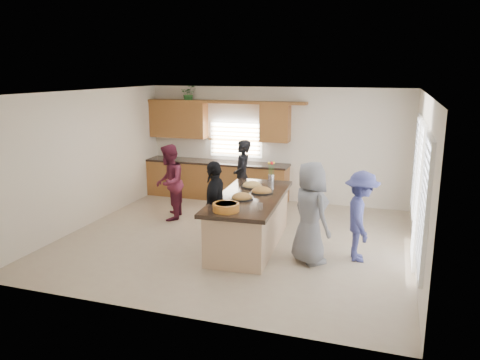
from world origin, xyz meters
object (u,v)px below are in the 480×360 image
(woman_left_mid, at_px, (169,182))
(woman_right_back, at_px, (361,216))
(salad_bowl, at_px, (226,207))
(woman_left_front, at_px, (215,205))
(woman_right_front, at_px, (310,213))
(island, at_px, (250,222))
(woman_left_back, at_px, (242,177))

(woman_left_mid, distance_m, woman_right_back, 4.24)
(salad_bowl, relative_size, woman_left_mid, 0.26)
(woman_right_back, bearing_deg, woman_left_mid, 67.08)
(woman_left_mid, bearing_deg, woman_left_front, 34.57)
(woman_right_front, bearing_deg, woman_left_front, 44.22)
(salad_bowl, distance_m, woman_left_mid, 2.86)
(salad_bowl, bearing_deg, island, 85.29)
(woman_left_back, relative_size, woman_right_front, 0.97)
(woman_left_front, bearing_deg, woman_left_back, 173.26)
(woman_left_back, relative_size, woman_left_mid, 1.02)
(woman_left_front, relative_size, woman_right_front, 0.94)
(woman_left_mid, xyz_separation_m, woman_left_front, (1.57, -1.32, -0.01))
(woman_right_back, bearing_deg, salad_bowl, 106.06)
(woman_left_back, height_order, woman_left_front, woman_left_back)
(island, relative_size, woman_left_back, 1.64)
(woman_left_mid, height_order, woman_left_front, woman_left_mid)
(woman_left_front, height_order, woman_right_front, woman_right_front)
(island, height_order, woman_left_mid, woman_left_mid)
(island, bearing_deg, woman_right_back, -5.48)
(salad_bowl, bearing_deg, woman_right_front, 24.88)
(island, bearing_deg, woman_left_back, 108.55)
(woman_left_back, bearing_deg, salad_bowl, -5.33)
(salad_bowl, xyz_separation_m, woman_right_back, (2.08, 0.96, -0.25))
(woman_left_mid, bearing_deg, woman_right_front, 51.62)
(woman_left_back, bearing_deg, island, 3.62)
(woman_left_mid, relative_size, woman_left_front, 1.01)
(island, relative_size, woman_right_back, 1.78)
(island, distance_m, woman_right_front, 1.34)
(woman_left_front, height_order, woman_right_back, woman_left_front)
(island, height_order, woman_left_front, woman_left_front)
(woman_left_front, relative_size, woman_right_back, 1.05)
(woman_left_back, bearing_deg, woman_left_front, -12.96)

